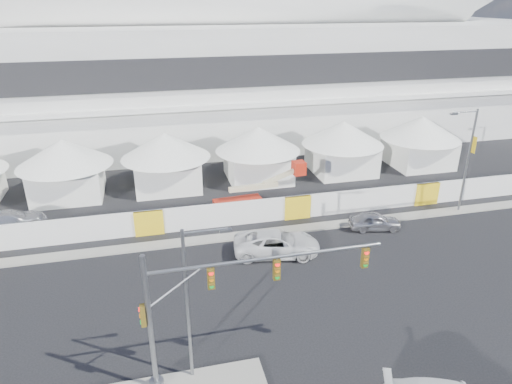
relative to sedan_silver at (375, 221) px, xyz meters
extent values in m
plane|color=black|center=(-11.38, -11.18, -0.69)|extent=(160.00, 160.00, 0.00)
cube|color=gray|center=(8.62, 1.32, -0.63)|extent=(80.00, 1.20, 0.12)
cube|color=silver|center=(-3.38, 30.82, 6.31)|extent=(80.00, 24.00, 14.00)
cube|color=black|center=(-3.38, 18.67, 9.11)|extent=(68.00, 0.30, 3.20)
cube|color=white|center=(-3.38, 18.42, 5.61)|extent=(72.00, 0.80, 0.50)
cube|color=white|center=(-24.38, 12.82, 0.81)|extent=(6.00, 6.00, 3.00)
cone|color=white|center=(-24.38, 12.82, 3.51)|extent=(8.40, 8.40, 2.40)
cube|color=white|center=(-15.38, 12.82, 0.81)|extent=(6.00, 6.00, 3.00)
cone|color=white|center=(-15.38, 12.82, 3.51)|extent=(8.40, 8.40, 2.40)
cube|color=white|center=(-6.38, 12.82, 0.81)|extent=(6.00, 6.00, 3.00)
cone|color=white|center=(-6.38, 12.82, 3.51)|extent=(8.40, 8.40, 2.40)
cube|color=white|center=(2.62, 12.82, 0.81)|extent=(6.00, 6.00, 3.00)
cone|color=white|center=(2.62, 12.82, 3.51)|extent=(8.40, 8.40, 2.40)
cube|color=white|center=(11.62, 12.82, 0.81)|extent=(6.00, 6.00, 3.00)
cone|color=white|center=(11.62, 12.82, 3.51)|extent=(8.40, 8.40, 2.40)
cube|color=white|center=(-5.38, 3.32, 0.31)|extent=(70.00, 0.25, 2.00)
imported|color=#A0A0A4|center=(0.00, 0.00, 0.00)|extent=(2.40, 4.30, 1.38)
imported|color=white|center=(-8.61, -1.86, 0.16)|extent=(3.98, 6.57, 1.70)
imported|color=#AEAEB3|center=(-28.13, 6.64, 0.11)|extent=(3.78, 5.92, 1.60)
cylinder|color=slate|center=(-17.48, -12.37, 3.03)|extent=(0.24, 0.24, 7.14)
cylinder|color=slate|center=(-17.48, -12.37, -0.34)|extent=(0.69, 0.69, 0.40)
cylinder|color=slate|center=(-12.10, -12.37, 5.70)|extent=(10.76, 0.16, 0.16)
cube|color=#594714|center=(-14.70, -12.37, 5.06)|extent=(0.32, 0.22, 1.05)
cube|color=#594714|center=(-11.73, -12.37, 5.06)|extent=(0.32, 0.22, 1.05)
cube|color=#594714|center=(-7.42, -12.37, 5.06)|extent=(0.32, 0.22, 1.05)
cube|color=#594714|center=(-17.73, -12.37, 3.62)|extent=(0.22, 0.32, 1.05)
cylinder|color=gray|center=(-15.78, -11.98, 3.41)|extent=(0.16, 0.16, 7.91)
cylinder|color=gray|center=(-14.81, -11.98, 7.19)|extent=(1.93, 0.11, 0.11)
cube|color=gray|center=(-13.93, -11.98, 7.11)|extent=(0.53, 0.22, 0.13)
cylinder|color=slate|center=(8.61, 1.32, 3.77)|extent=(0.18, 0.18, 8.92)
cylinder|color=slate|center=(7.52, 1.32, 8.03)|extent=(2.18, 0.12, 0.12)
cube|color=slate|center=(6.53, 1.32, 7.93)|extent=(0.59, 0.25, 0.15)
cube|color=yellow|center=(8.86, 1.32, 5.26)|extent=(0.03, 0.59, 1.39)
cube|color=red|center=(-9.94, 5.32, -0.07)|extent=(4.20, 2.12, 1.25)
cube|color=beige|center=(-8.58, 5.32, 1.57)|extent=(4.32, 0.73, 0.40)
cube|color=beige|center=(-6.09, 5.32, 2.25)|extent=(3.35, 0.60, 1.37)
cube|color=red|center=(-4.50, 5.32, 2.82)|extent=(1.10, 1.10, 1.13)
camera|label=1|loc=(-16.74, -29.10, 16.32)|focal=32.00mm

